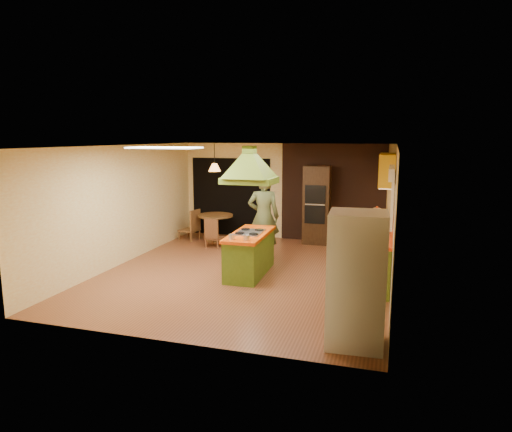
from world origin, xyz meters
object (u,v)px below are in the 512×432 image
(dining_table, at_px, (215,222))
(kitchen_island, at_px, (250,253))
(man, at_px, (264,217))
(wall_oven, at_px, (317,205))
(canister_large, at_px, (377,214))
(refrigerator, at_px, (356,280))

(dining_table, bearing_deg, kitchen_island, -55.69)
(man, distance_m, wall_oven, 2.04)
(kitchen_island, relative_size, dining_table, 1.83)
(canister_large, bearing_deg, dining_table, 169.02)
(man, bearing_deg, dining_table, -51.86)
(kitchen_island, bearing_deg, man, 91.01)
(man, height_order, wall_oven, wall_oven)
(dining_table, relative_size, canister_large, 3.87)
(kitchen_island, distance_m, refrigerator, 3.41)
(kitchen_island, relative_size, wall_oven, 0.85)
(man, bearing_deg, refrigerator, 108.82)
(refrigerator, bearing_deg, man, 118.73)
(kitchen_island, distance_m, man, 1.29)
(kitchen_island, xyz_separation_m, refrigerator, (2.23, -2.53, 0.45))
(wall_oven, height_order, dining_table, wall_oven)
(kitchen_island, height_order, wall_oven, wall_oven)
(refrigerator, bearing_deg, kitchen_island, 128.49)
(refrigerator, height_order, dining_table, refrigerator)
(dining_table, bearing_deg, refrigerator, -51.98)
(refrigerator, bearing_deg, wall_oven, 101.40)
(man, relative_size, canister_large, 8.02)
(man, distance_m, refrigerator, 4.35)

